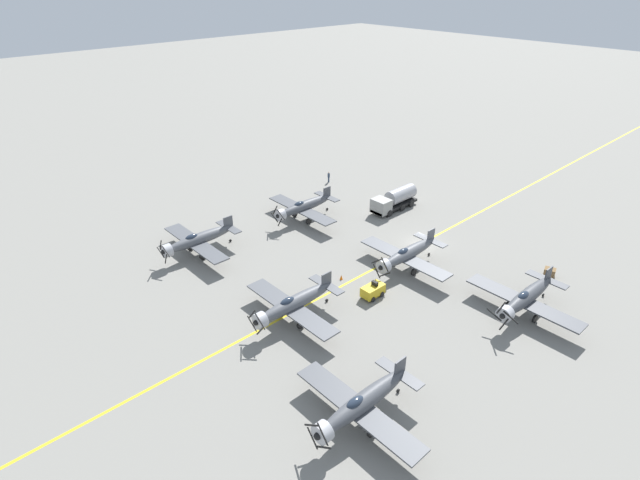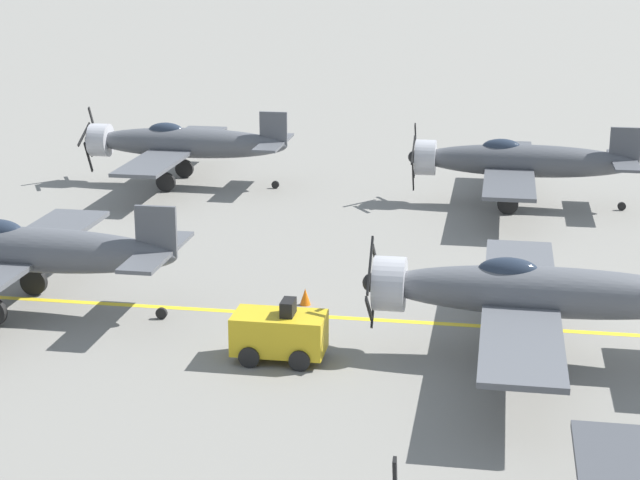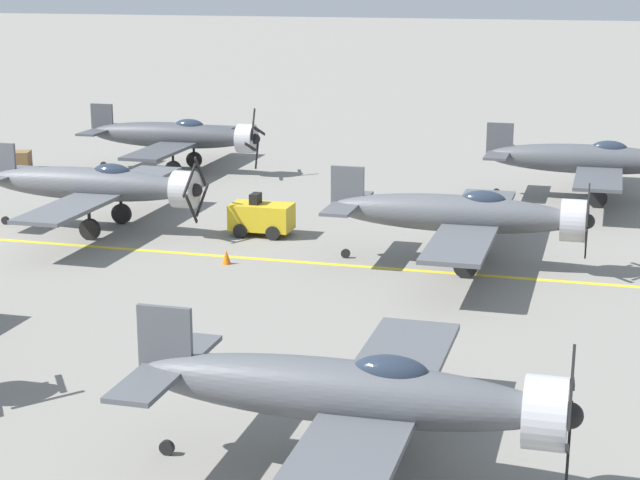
{
  "view_description": "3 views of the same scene",
  "coord_description": "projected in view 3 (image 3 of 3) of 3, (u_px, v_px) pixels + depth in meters",
  "views": [
    {
      "loc": [
        -32.47,
        47.29,
        31.33
      ],
      "look_at": [
        4.72,
        13.23,
        3.57
      ],
      "focal_mm": 28.0,
      "sensor_mm": 36.0,
      "label": 1
    },
    {
      "loc": [
        -31.26,
        7.28,
        11.65
      ],
      "look_at": [
        -0.84,
        12.52,
        2.76
      ],
      "focal_mm": 60.0,
      "sensor_mm": 36.0,
      "label": 2
    },
    {
      "loc": [
        38.16,
        27.28,
        11.07
      ],
      "look_at": [
        4.28,
        17.96,
        2.07
      ],
      "focal_mm": 60.0,
      "sensor_mm": 36.0,
      "label": 3
    }
  ],
  "objects": [
    {
      "name": "traffic_cone",
      "position": [
        226.0,
        257.0,
        40.95
      ],
      "size": [
        0.36,
        0.36,
        0.55
      ],
      "primitive_type": "cone",
      "color": "orange",
      "rests_on": "ground"
    },
    {
      "name": "tow_tractor",
      "position": [
        261.0,
        217.0,
        45.23
      ],
      "size": [
        1.57,
        2.6,
        1.79
      ],
      "color": "gold",
      "rests_on": "ground"
    },
    {
      "name": "airplane_far_left",
      "position": [
        593.0,
        160.0,
        51.58
      ],
      "size": [
        12.0,
        9.98,
        3.65
      ],
      "rotation": [
        0.0,
        0.0,
        -0.29
      ],
      "color": "#494C51",
      "rests_on": "ground"
    },
    {
      "name": "supply_crate_by_tanker",
      "position": [
        21.0,
        160.0,
        60.2
      ],
      "size": [
        1.45,
        1.33,
        1.0
      ],
      "primitive_type": "cube",
      "rotation": [
        0.0,
        0.0,
        0.32
      ],
      "color": "brown",
      "rests_on": "ground"
    },
    {
      "name": "airplane_mid_left",
      "position": [
        177.0,
        136.0,
        58.88
      ],
      "size": [
        12.0,
        9.98,
        3.72
      ],
      "rotation": [
        0.0,
        0.0,
        -0.28
      ],
      "color": "#43464B",
      "rests_on": "ground"
    },
    {
      "name": "airplane_far_right",
      "position": [
        357.0,
        395.0,
        23.31
      ],
      "size": [
        12.0,
        9.98,
        3.65
      ],
      "rotation": [
        0.0,
        0.0,
        -0.18
      ],
      "color": "#515459",
      "rests_on": "ground"
    },
    {
      "name": "airplane_mid_center",
      "position": [
        97.0,
        185.0,
        45.64
      ],
      "size": [
        12.0,
        9.98,
        3.65
      ],
      "rotation": [
        0.0,
        0.0,
        0.02
      ],
      "color": "#56595E",
      "rests_on": "ground"
    },
    {
      "name": "airplane_far_center",
      "position": [
        463.0,
        215.0,
        40.19
      ],
      "size": [
        12.0,
        9.98,
        3.65
      ],
      "rotation": [
        0.0,
        0.0,
        0.28
      ],
      "color": "#52555A",
      "rests_on": "ground"
    }
  ]
}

